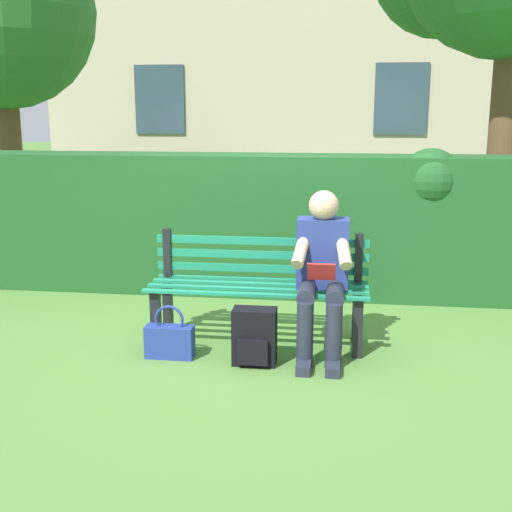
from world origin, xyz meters
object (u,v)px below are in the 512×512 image
handbag (170,340)px  backpack (254,337)px  park_bench (259,286)px  person_seated (322,269)px

handbag → backpack: bearing=176.4°
park_bench → handbag: 0.80m
park_bench → handbag: bearing=35.6°
handbag → person_seated: bearing=-166.8°
backpack → handbag: backpack is taller
person_seated → handbag: (1.09, 0.25, -0.51)m
person_seated → backpack: (0.46, 0.29, -0.44)m
park_bench → handbag: size_ratio=4.21×
park_bench → backpack: park_bench is taller
backpack → park_bench: bearing=-86.5°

